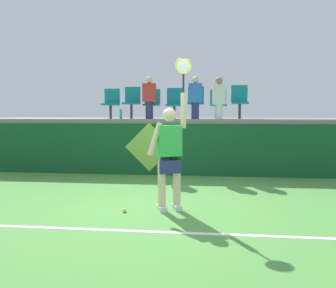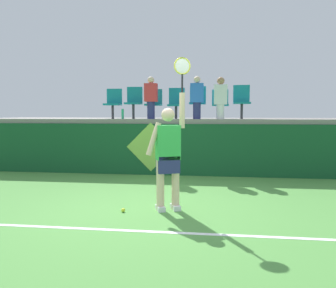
# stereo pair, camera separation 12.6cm
# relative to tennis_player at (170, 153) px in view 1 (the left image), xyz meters

# --- Properties ---
(ground_plane) EXTENTS (40.00, 40.00, 0.00)m
(ground_plane) POSITION_rel_tennis_player_xyz_m (-0.30, 0.02, -0.95)
(ground_plane) COLOR #519342
(court_back_wall) EXTENTS (11.71, 0.20, 1.33)m
(court_back_wall) POSITION_rel_tennis_player_xyz_m (-0.30, 3.24, -0.28)
(court_back_wall) COLOR #144C28
(court_back_wall) RESTS_ON ground_plane
(spectator_platform) EXTENTS (11.71, 2.88, 0.12)m
(spectator_platform) POSITION_rel_tennis_player_xyz_m (-0.30, 4.63, 0.44)
(spectator_platform) COLOR gray
(spectator_platform) RESTS_ON court_back_wall
(court_baseline_stripe) EXTENTS (10.54, 0.08, 0.01)m
(court_baseline_stripe) POSITION_rel_tennis_player_xyz_m (-0.30, -1.08, -0.95)
(court_baseline_stripe) COLOR white
(court_baseline_stripe) RESTS_ON ground_plane
(tennis_player) EXTENTS (0.71, 0.38, 2.51)m
(tennis_player) POSITION_rel_tennis_player_xyz_m (0.00, 0.00, 0.00)
(tennis_player) COLOR white
(tennis_player) RESTS_ON ground_plane
(tennis_ball) EXTENTS (0.07, 0.07, 0.07)m
(tennis_ball) POSITION_rel_tennis_player_xyz_m (-0.71, -0.22, -0.92)
(tennis_ball) COLOR #D1E533
(tennis_ball) RESTS_ON ground_plane
(water_bottle) EXTENTS (0.06, 0.06, 0.27)m
(water_bottle) POSITION_rel_tennis_player_xyz_m (-1.68, 3.42, 0.63)
(water_bottle) COLOR #26B272
(water_bottle) RESTS_ON spectator_platform
(stadium_chair_0) EXTENTS (0.44, 0.42, 0.85)m
(stadium_chair_0) POSITION_rel_tennis_player_xyz_m (-2.08, 3.92, 0.97)
(stadium_chair_0) COLOR #38383D
(stadium_chair_0) RESTS_ON spectator_platform
(stadium_chair_1) EXTENTS (0.44, 0.42, 0.90)m
(stadium_chair_1) POSITION_rel_tennis_player_xyz_m (-1.48, 3.92, 1.00)
(stadium_chair_1) COLOR #38383D
(stadium_chair_1) RESTS_ON spectator_platform
(stadium_chair_2) EXTENTS (0.44, 0.42, 0.83)m
(stadium_chair_2) POSITION_rel_tennis_player_xyz_m (-0.92, 3.92, 0.96)
(stadium_chair_2) COLOR #38383D
(stadium_chair_2) RESTS_ON spectator_platform
(stadium_chair_3) EXTENTS (0.44, 0.42, 0.86)m
(stadium_chair_3) POSITION_rel_tennis_player_xyz_m (-0.28, 3.92, 0.96)
(stadium_chair_3) COLOR #38383D
(stadium_chair_3) RESTS_ON spectator_platform
(stadium_chair_4) EXTENTS (0.44, 0.42, 0.89)m
(stadium_chair_4) POSITION_rel_tennis_player_xyz_m (0.30, 3.92, 1.00)
(stadium_chair_4) COLOR #38383D
(stadium_chair_4) RESTS_ON spectator_platform
(stadium_chair_5) EXTENTS (0.44, 0.42, 0.80)m
(stadium_chair_5) POSITION_rel_tennis_player_xyz_m (0.91, 3.92, 0.94)
(stadium_chair_5) COLOR #38383D
(stadium_chair_5) RESTS_ON spectator_platform
(stadium_chair_6) EXTENTS (0.44, 0.42, 0.92)m
(stadium_chair_6) POSITION_rel_tennis_player_xyz_m (1.49, 3.92, 1.01)
(stadium_chair_6) COLOR #38383D
(stadium_chair_6) RESTS_ON spectator_platform
(spectator_0) EXTENTS (0.34, 0.20, 1.11)m
(spectator_0) POSITION_rel_tennis_player_xyz_m (0.30, 3.45, 1.07)
(spectator_0) COLOR navy
(spectator_0) RESTS_ON spectator_platform
(spectator_1) EXTENTS (0.34, 0.20, 1.12)m
(spectator_1) POSITION_rel_tennis_player_xyz_m (-0.92, 3.47, 1.08)
(spectator_1) COLOR navy
(spectator_1) RESTS_ON spectator_platform
(spectator_2) EXTENTS (0.34, 0.20, 1.09)m
(spectator_2) POSITION_rel_tennis_player_xyz_m (0.91, 3.50, 1.06)
(spectator_2) COLOR white
(spectator_2) RESTS_ON spectator_platform
(wall_signage_mount) EXTENTS (1.27, 0.01, 1.37)m
(wall_signage_mount) POSITION_rel_tennis_player_xyz_m (-0.86, 3.13, -0.95)
(wall_signage_mount) COLOR #144C28
(wall_signage_mount) RESTS_ON ground_plane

